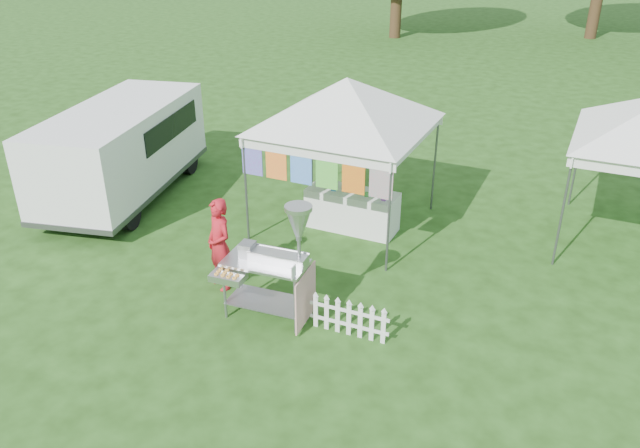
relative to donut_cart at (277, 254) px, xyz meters
The scene contains 7 objects.
ground 1.23m from the donut_cart, behind, with size 120.00×120.00×0.00m, color #1F3F12.
canopy_main 3.97m from the donut_cart, 96.51° to the left, with size 4.24×4.24×3.45m.
donut_cart is the anchor object (origin of this frame).
vendor 1.44m from the donut_cart, 162.46° to the left, with size 0.59×0.38×1.61m, color red.
cargo_van 6.11m from the donut_cart, 151.99° to the left, with size 2.99×5.14×2.01m.
picket_fence 1.44m from the donut_cart, ahead, with size 1.26×0.07×0.56m.
display_table 3.46m from the donut_cart, 93.04° to the left, with size 1.80×0.70×0.81m, color white.
Camera 1 is at (4.42, -7.07, 5.73)m, focal length 35.00 mm.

